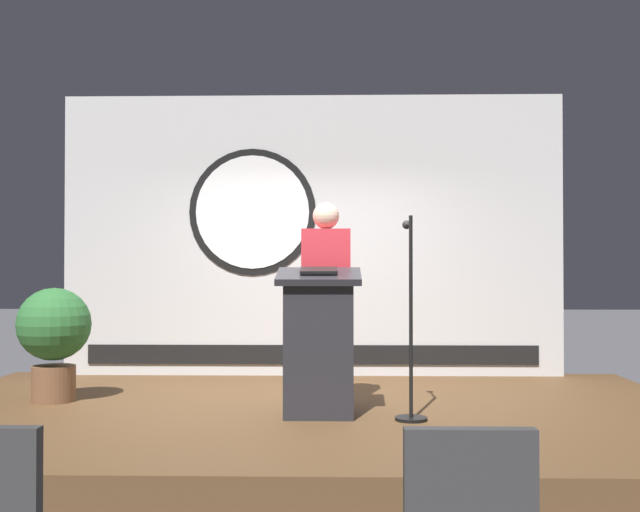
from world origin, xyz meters
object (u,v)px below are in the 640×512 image
Objects in this scene: podium at (319,343)px; microphone_stand at (410,348)px; potted_plant at (54,333)px; speaker_person at (326,301)px.

microphone_stand is at bearing -8.81° from podium.
speaker_person is at bearing -2.23° from potted_plant.
podium is at bearing -95.70° from speaker_person.
potted_plant is (-2.25, 0.57, 0.02)m from podium.
speaker_person is 1.74× the size of potted_plant.
potted_plant is at bearing 177.77° from speaker_person.
speaker_person reaches higher than potted_plant.
speaker_person is at bearing 137.35° from microphone_stand.
microphone_stand is (0.64, -0.59, -0.32)m from speaker_person.
speaker_person is (0.05, 0.48, 0.29)m from podium.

